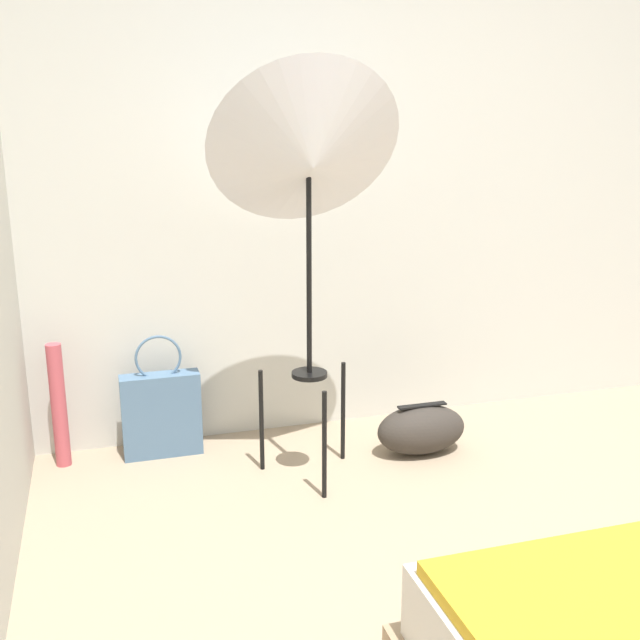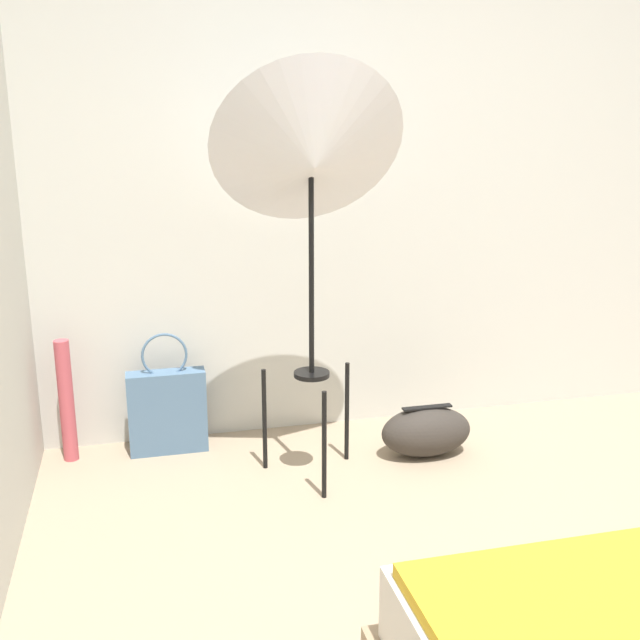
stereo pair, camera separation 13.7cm
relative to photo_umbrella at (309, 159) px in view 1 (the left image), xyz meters
name	(u,v)px [view 1 (the left image)]	position (x,y,z in m)	size (l,w,h in m)	color
wall_back	(365,163)	(0.44, 0.57, -0.05)	(8.00, 0.05, 2.60)	beige
photo_umbrella	(309,159)	(0.00, 0.00, 0.00)	(0.79, 0.57, 1.73)	black
tote_bag	(161,413)	(-0.59, 0.39, -1.14)	(0.36, 0.11, 0.57)	slate
duffel_bag	(421,429)	(0.55, 0.06, -1.23)	(0.42, 0.23, 0.24)	#332D28
paper_roll	(59,406)	(-1.03, 0.41, -1.07)	(0.07, 0.07, 0.56)	#BC4C56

